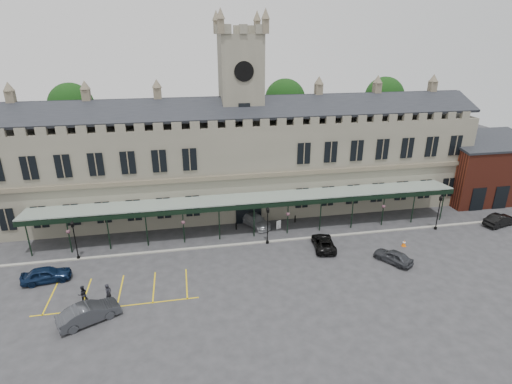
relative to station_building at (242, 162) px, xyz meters
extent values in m
plane|color=#2B2B2E|center=(0.00, -15.91, -6.47)|extent=(140.00, 140.00, 0.00)
cube|color=#666255|center=(0.00, 0.09, -0.47)|extent=(60.00, 10.00, 12.00)
cube|color=brown|center=(0.00, -5.09, -0.27)|extent=(60.00, 0.35, 0.50)
cube|color=black|center=(0.00, -2.41, 7.33)|extent=(60.00, 4.77, 2.20)
cube|color=black|center=(0.00, 2.59, 7.33)|extent=(60.00, 4.77, 2.20)
cube|color=black|center=(0.00, -5.01, -4.57)|extent=(3.20, 0.18, 3.80)
cube|color=#666255|center=(0.00, 0.09, 4.53)|extent=(5.00, 5.00, 22.00)
cylinder|color=silver|center=(0.00, -2.47, 11.53)|extent=(2.20, 0.12, 2.20)
cylinder|color=black|center=(0.00, -2.54, 11.53)|extent=(2.30, 0.04, 2.30)
cube|color=black|center=(0.00, -2.47, 6.53)|extent=(1.40, 0.12, 2.80)
cube|color=#8C9E93|center=(0.00, -6.91, -2.37)|extent=(50.00, 4.00, 0.40)
cube|color=black|center=(0.00, -8.91, -2.62)|extent=(50.00, 0.18, 0.50)
cube|color=#5B2015|center=(34.00, -2.91, -2.47)|extent=(12.00, 8.00, 8.00)
cube|color=black|center=(34.00, -2.91, 2.03)|extent=(12.40, 8.36, 1.47)
cube|color=gray|center=(0.00, -10.41, -6.41)|extent=(60.00, 0.40, 0.12)
cylinder|color=#332314|center=(-22.00, 9.09, -0.47)|extent=(0.70, 0.70, 12.00)
sphere|color=black|center=(-22.00, 9.09, 6.53)|extent=(6.00, 6.00, 6.00)
cylinder|color=#332314|center=(8.00, 9.09, -0.47)|extent=(0.70, 0.70, 12.00)
sphere|color=black|center=(8.00, 9.09, 6.53)|extent=(6.00, 6.00, 6.00)
cylinder|color=#332314|center=(24.00, 9.09, -0.47)|extent=(0.70, 0.70, 12.00)
sphere|color=black|center=(24.00, 9.09, 6.53)|extent=(6.00, 6.00, 6.00)
cylinder|color=black|center=(-18.99, -10.33, -6.32)|extent=(0.34, 0.34, 0.29)
cylinder|color=black|center=(-18.99, -10.33, -4.56)|extent=(0.11, 0.11, 3.81)
cube|color=black|center=(-18.99, -10.33, -2.52)|extent=(0.27, 0.27, 0.38)
cone|color=black|center=(-18.99, -10.33, -2.18)|extent=(0.42, 0.42, 0.29)
cylinder|color=black|center=(1.16, -10.66, -6.32)|extent=(0.35, 0.35, 0.29)
cylinder|color=black|center=(1.16, -10.66, -4.54)|extent=(0.12, 0.12, 3.85)
cube|color=black|center=(1.16, -10.66, -2.47)|extent=(0.27, 0.27, 0.39)
cone|color=black|center=(1.16, -10.66, -2.14)|extent=(0.42, 0.42, 0.29)
cylinder|color=black|center=(21.87, -11.01, -6.32)|extent=(0.34, 0.34, 0.29)
cylinder|color=black|center=(21.87, -11.01, -4.57)|extent=(0.11, 0.11, 3.81)
cube|color=black|center=(21.87, -11.01, -2.52)|extent=(0.27, 0.27, 0.38)
cone|color=black|center=(21.87, -11.01, -2.19)|extent=(0.42, 0.42, 0.29)
cube|color=#EA6007|center=(15.90, -14.15, -6.45)|extent=(0.40, 0.40, 0.04)
cone|color=#EA6007|center=(15.90, -14.15, -6.10)|extent=(0.47, 0.47, 0.74)
cylinder|color=silver|center=(15.90, -14.15, -5.99)|extent=(0.31, 0.31, 0.11)
cylinder|color=black|center=(3.28, -7.33, -6.24)|extent=(0.05, 0.05, 0.45)
cube|color=silver|center=(3.28, -7.33, -5.93)|extent=(0.61, 0.26, 1.08)
cylinder|color=black|center=(-1.79, -6.59, -6.01)|extent=(0.16, 0.16, 0.92)
cylinder|color=black|center=(5.72, -5.99, -6.01)|extent=(0.16, 0.16, 0.91)
imported|color=#0C1B37|center=(-21.00, -14.07, -5.72)|extent=(4.57, 2.36, 1.49)
imported|color=#313338|center=(-15.89, -20.85, -5.67)|extent=(5.12, 3.70, 1.60)
imported|color=#9C9FA4|center=(0.64, -5.91, -5.75)|extent=(3.90, 5.34, 1.44)
imported|color=black|center=(7.00, -12.82, -5.82)|extent=(2.79, 4.90, 1.29)
imported|color=#313338|center=(13.00, -17.01, -5.79)|extent=(3.47, 4.23, 1.36)
imported|color=black|center=(30.21, -11.50, -5.74)|extent=(4.67, 2.66, 1.46)
imported|color=black|center=(-14.69, -18.56, -5.54)|extent=(0.69, 0.80, 1.85)
imported|color=black|center=(-16.91, -18.12, -5.64)|extent=(0.99, 0.89, 1.65)
camera|label=1|loc=(-7.49, -49.47, 15.28)|focal=28.00mm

